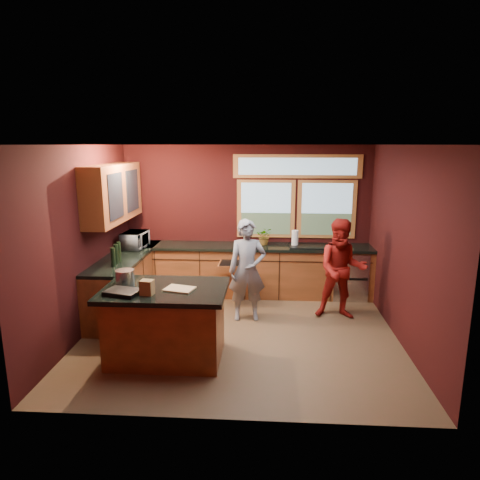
# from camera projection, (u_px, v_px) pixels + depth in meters

# --- Properties ---
(floor) EXTENTS (4.50, 4.50, 0.00)m
(floor) POSITION_uv_depth(u_px,v_px,m) (240.00, 334.00, 6.24)
(floor) COLOR brown
(floor) RESTS_ON ground
(room_shell) EXTENTS (4.52, 4.02, 2.71)m
(room_shell) POSITION_uv_depth(u_px,v_px,m) (200.00, 208.00, 6.20)
(room_shell) COLOR black
(room_shell) RESTS_ON ground
(back_counter) EXTENTS (4.50, 0.64, 0.93)m
(back_counter) POSITION_uv_depth(u_px,v_px,m) (257.00, 270.00, 7.78)
(back_counter) COLOR #572E14
(back_counter) RESTS_ON floor
(left_counter) EXTENTS (0.64, 2.30, 0.93)m
(left_counter) POSITION_uv_depth(u_px,v_px,m) (126.00, 282.00, 7.09)
(left_counter) COLOR #572E14
(left_counter) RESTS_ON floor
(island) EXTENTS (1.55, 1.05, 0.95)m
(island) POSITION_uv_depth(u_px,v_px,m) (166.00, 323.00, 5.46)
(island) COLOR #572E14
(island) RESTS_ON floor
(person_grey) EXTENTS (0.62, 0.45, 1.59)m
(person_grey) POSITION_uv_depth(u_px,v_px,m) (247.00, 270.00, 6.62)
(person_grey) COLOR slate
(person_grey) RESTS_ON floor
(person_red) EXTENTS (0.81, 0.65, 1.59)m
(person_red) POSITION_uv_depth(u_px,v_px,m) (342.00, 269.00, 6.67)
(person_red) COLOR maroon
(person_red) RESTS_ON floor
(microwave) EXTENTS (0.40, 0.55, 0.29)m
(microwave) POSITION_uv_depth(u_px,v_px,m) (135.00, 240.00, 7.44)
(microwave) COLOR #999999
(microwave) RESTS_ON left_counter
(potted_plant) EXTENTS (0.29, 0.25, 0.32)m
(potted_plant) POSITION_uv_depth(u_px,v_px,m) (265.00, 236.00, 7.69)
(potted_plant) COLOR #999999
(potted_plant) RESTS_ON back_counter
(paper_towel) EXTENTS (0.12, 0.12, 0.28)m
(paper_towel) POSITION_uv_depth(u_px,v_px,m) (295.00, 238.00, 7.61)
(paper_towel) COLOR silver
(paper_towel) RESTS_ON back_counter
(cutting_board) EXTENTS (0.40, 0.33, 0.02)m
(cutting_board) POSITION_uv_depth(u_px,v_px,m) (180.00, 289.00, 5.29)
(cutting_board) COLOR tan
(cutting_board) RESTS_ON island
(stock_pot) EXTENTS (0.24, 0.24, 0.18)m
(stock_pot) POSITION_uv_depth(u_px,v_px,m) (125.00, 277.00, 5.51)
(stock_pot) COLOR silver
(stock_pot) RESTS_ON island
(paper_bag) EXTENTS (0.17, 0.14, 0.18)m
(paper_bag) POSITION_uv_depth(u_px,v_px,m) (147.00, 287.00, 5.10)
(paper_bag) COLOR brown
(paper_bag) RESTS_ON island
(black_tray) EXTENTS (0.46, 0.37, 0.05)m
(black_tray) POSITION_uv_depth(u_px,v_px,m) (123.00, 292.00, 5.13)
(black_tray) COLOR black
(black_tray) RESTS_ON island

